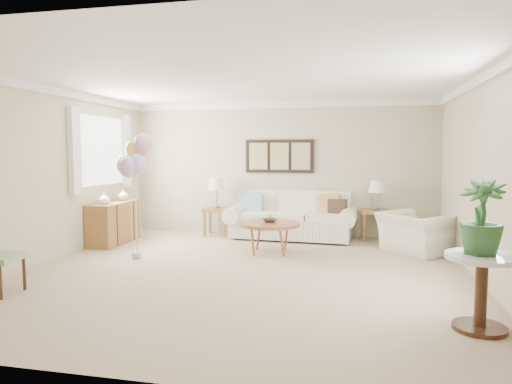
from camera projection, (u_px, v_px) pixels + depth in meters
ground_plane at (244, 273)px, 6.16m from camera, size 6.00×6.00×0.00m
room_shell at (237, 152)px, 6.13m from camera, size 6.04×6.04×2.60m
wall_art_triptych at (280, 156)px, 8.91m from camera, size 1.35×0.06×0.65m
sofa at (292, 220)px, 8.62m from camera, size 2.47×1.03×0.89m
end_table_left at (217, 212)px, 8.94m from camera, size 0.50×0.45×0.54m
end_table_right at (376, 214)px, 8.43m from camera, size 0.53×0.48×0.57m
lamp_left at (217, 185)px, 8.89m from camera, size 0.34×0.34×0.60m
lamp_right at (377, 188)px, 8.38m from camera, size 0.30×0.30×0.53m
coffee_table at (270, 225)px, 7.35m from camera, size 0.99×0.99×0.50m
decor_bowl at (270, 220)px, 7.35m from camera, size 0.31×0.31×0.06m
armchair at (415, 233)px, 7.35m from camera, size 1.32×1.33×0.65m
side_table at (482, 273)px, 4.14m from camera, size 0.65×0.65×0.70m
potted_plant at (481, 217)px, 4.12m from camera, size 0.51×0.51×0.69m
credenza at (114, 223)px, 8.17m from camera, size 0.46×1.20×0.74m
vase_white at (104, 199)px, 7.79m from camera, size 0.20×0.20×0.20m
vase_sage at (123, 195)px, 8.42m from camera, size 0.26×0.26×0.21m
balloon_cluster at (134, 160)px, 6.88m from camera, size 0.48×0.56×1.92m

